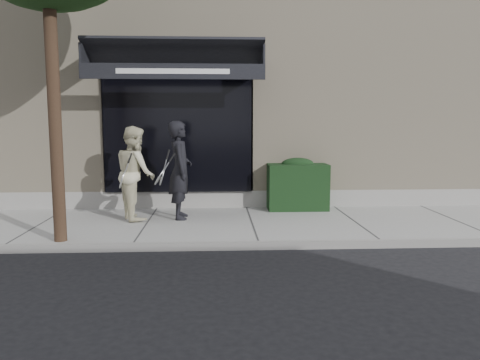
{
  "coord_description": "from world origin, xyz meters",
  "views": [
    {
      "loc": [
        -0.67,
        -8.83,
        2.04
      ],
      "look_at": [
        -0.19,
        0.6,
        0.86
      ],
      "focal_mm": 35.0,
      "sensor_mm": 36.0,
      "label": 1
    }
  ],
  "objects": [
    {
      "name": "ground",
      "position": [
        0.0,
        0.0,
        0.0
      ],
      "size": [
        80.0,
        80.0,
        0.0
      ],
      "primitive_type": "plane",
      "color": "black",
      "rests_on": "ground"
    },
    {
      "name": "sidewalk",
      "position": [
        0.0,
        0.0,
        0.06
      ],
      "size": [
        20.0,
        3.0,
        0.12
      ],
      "primitive_type": "cube",
      "color": "gray",
      "rests_on": "ground"
    },
    {
      "name": "pedestrian_front",
      "position": [
        -1.39,
        0.39,
        1.09
      ],
      "size": [
        0.71,
        0.91,
        1.93
      ],
      "color": "black",
      "rests_on": "sidewalk"
    },
    {
      "name": "curb",
      "position": [
        0.0,
        -1.55,
        0.07
      ],
      "size": [
        20.0,
        0.1,
        0.14
      ],
      "primitive_type": "cube",
      "color": "gray",
      "rests_on": "ground"
    },
    {
      "name": "pedestrian_back",
      "position": [
        -2.26,
        0.38,
        1.04
      ],
      "size": [
        0.99,
        1.09,
        1.84
      ],
      "color": "beige",
      "rests_on": "sidewalk"
    },
    {
      "name": "hedge",
      "position": [
        1.1,
        1.25,
        0.66
      ],
      "size": [
        1.3,
        0.7,
        1.14
      ],
      "color": "black",
      "rests_on": "sidewalk"
    },
    {
      "name": "building_facade",
      "position": [
        -0.01,
        4.96,
        2.74
      ],
      "size": [
        14.3,
        8.04,
        5.64
      ],
      "color": "beige",
      "rests_on": "ground"
    }
  ]
}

